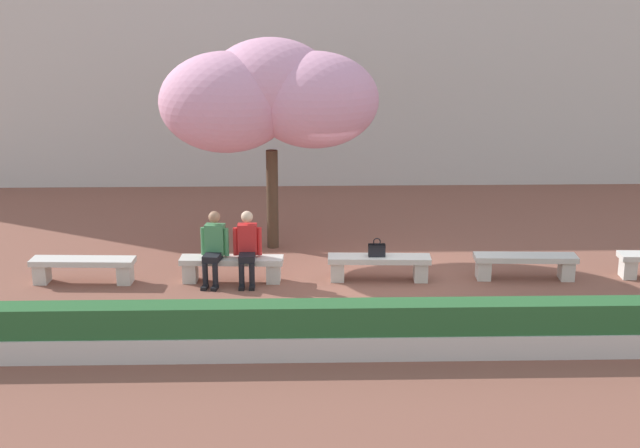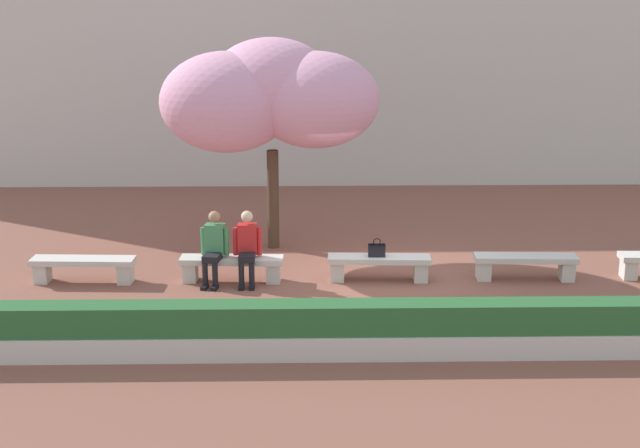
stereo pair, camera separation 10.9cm
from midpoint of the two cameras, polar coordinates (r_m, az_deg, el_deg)
name	(u,v)px [view 2 (the right image)]	position (r m, az deg, el deg)	size (l,w,h in m)	color
ground_plane	(379,280)	(16.06, 3.98, -3.61)	(100.00, 100.00, 0.00)	brown
building_facade	(352,30)	(24.84, 2.17, 12.27)	(28.00, 4.00, 7.77)	beige
stone_bench_west_end	(83,266)	(16.37, -14.72, -2.61)	(1.85, 0.51, 0.45)	beige
stone_bench_near_west	(232,265)	(15.95, -5.48, -2.63)	(1.85, 0.51, 0.45)	beige
stone_bench_center	(379,264)	(15.97, 4.00, -2.58)	(1.85, 0.51, 0.45)	beige
stone_bench_near_east	(525,263)	(16.41, 13.20, -2.46)	(1.85, 0.51, 0.45)	beige
person_seated_left	(214,245)	(15.81, -6.61, -1.33)	(0.50, 0.72, 1.29)	black
person_seated_right	(247,245)	(15.76, -4.49, -1.33)	(0.51, 0.68, 1.29)	black
handbag	(377,249)	(15.88, 3.85, -1.63)	(0.30, 0.15, 0.34)	black
cherry_tree_main	(271,96)	(17.21, -2.99, 8.17)	(4.19, 2.54, 4.17)	#473323
planter_hedge_foreground	(399,330)	(12.85, 5.30, -6.77)	(16.24, 0.50, 0.80)	beige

